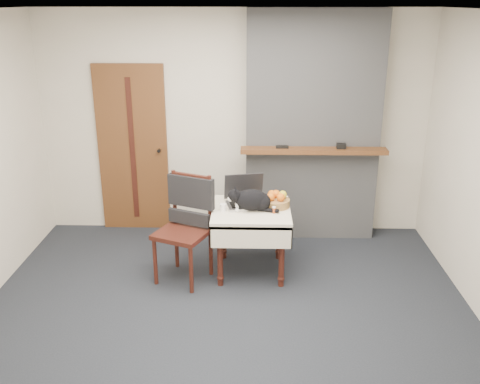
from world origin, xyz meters
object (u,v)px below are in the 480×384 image
(door, at_px, (133,149))
(pill_bottle, at_px, (274,210))
(fruit_basket, at_px, (276,201))
(side_table, at_px, (251,219))
(cream_jar, at_px, (223,207))
(chair, at_px, (187,213))
(laptop, at_px, (246,197))
(cat, at_px, (252,200))

(door, xyz_separation_m, pill_bottle, (1.64, -1.23, -0.26))
(fruit_basket, bearing_deg, door, 147.86)
(side_table, xyz_separation_m, pill_bottle, (0.22, -0.11, 0.15))
(cream_jar, distance_m, fruit_basket, 0.55)
(side_table, height_order, pill_bottle, pill_bottle)
(side_table, relative_size, pill_bottle, 11.35)
(fruit_basket, bearing_deg, chair, -169.95)
(door, xyz_separation_m, fruit_basket, (1.67, -1.05, -0.24))
(door, relative_size, chair, 1.87)
(side_table, xyz_separation_m, cream_jar, (-0.28, -0.06, 0.15))
(side_table, height_order, fruit_basket, fruit_basket)
(fruit_basket, bearing_deg, cream_jar, -165.64)
(cream_jar, relative_size, pill_bottle, 1.05)
(door, height_order, fruit_basket, door)
(pill_bottle, xyz_separation_m, chair, (-0.86, 0.03, -0.05))
(cream_jar, xyz_separation_m, pill_bottle, (0.50, -0.05, -0.00))
(laptop, xyz_separation_m, cat, (0.07, -0.17, 0.03))
(side_table, bearing_deg, door, 141.65)
(pill_bottle, relative_size, fruit_basket, 0.25)
(laptop, bearing_deg, cat, -80.62)
(side_table, bearing_deg, cat, -74.68)
(door, relative_size, side_table, 2.56)
(door, relative_size, cream_jar, 27.63)
(laptop, xyz_separation_m, pill_bottle, (0.28, -0.25, -0.04))
(cat, xyz_separation_m, chair, (-0.64, -0.05, -0.12))
(cat, distance_m, fruit_basket, 0.27)
(side_table, bearing_deg, chair, -172.50)
(fruit_basket, height_order, chair, chair)
(pill_bottle, xyz_separation_m, fruit_basket, (0.03, 0.18, 0.03))
(pill_bottle, bearing_deg, cat, 160.82)
(door, bearing_deg, cat, -39.06)
(cream_jar, height_order, fruit_basket, fruit_basket)
(cat, relative_size, chair, 0.48)
(laptop, relative_size, cream_jar, 6.45)
(fruit_basket, relative_size, chair, 0.26)
(laptop, height_order, pill_bottle, laptop)
(cat, height_order, pill_bottle, cat)
(side_table, relative_size, chair, 0.73)
(cat, bearing_deg, cream_jar, -179.54)
(laptop, height_order, cat, laptop)
(cat, distance_m, chair, 0.66)
(cat, relative_size, pill_bottle, 7.48)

